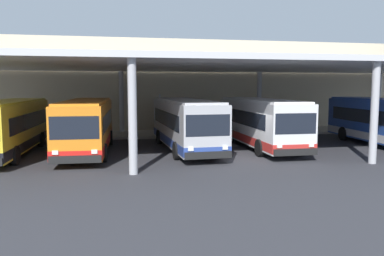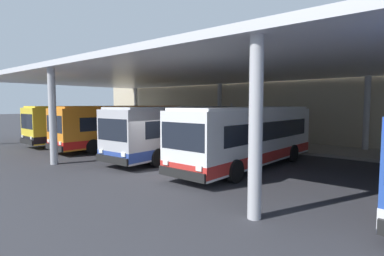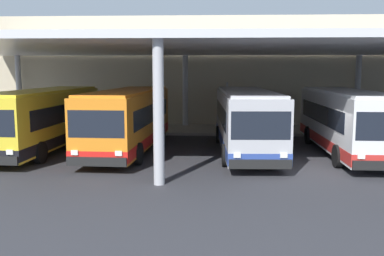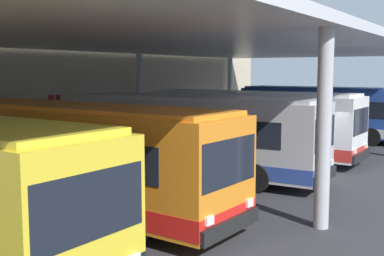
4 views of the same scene
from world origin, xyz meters
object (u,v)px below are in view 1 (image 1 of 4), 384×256
bus_middle_bay (185,124)px  banner_sign (160,112)px  bus_second_bay (87,125)px  bus_departing (383,121)px  bus_nearest_bay (8,127)px  bench_waiting (305,124)px  bus_far_bay (260,122)px

bus_middle_bay → banner_sign: banner_sign is taller
bus_second_bay → bus_departing: same height
bus_nearest_bay → bus_departing: (23.78, -1.29, 0.00)m
bus_nearest_bay → bus_middle_bay: size_ratio=1.00×
bus_nearest_bay → bus_middle_bay: 10.46m
banner_sign → bench_waiting: bearing=3.8°
bus_nearest_bay → bus_departing: bearing=-3.1°
banner_sign → bus_departing: bearing=-30.2°
bus_nearest_bay → bus_far_bay: size_ratio=1.01×
bus_far_bay → bus_departing: 8.41m
bus_departing → bench_waiting: bus_departing is taller
bus_departing → bench_waiting: bearing=95.7°
bench_waiting → bus_far_bay: bearing=-132.9°
bus_second_bay → bench_waiting: 20.05m
bus_nearest_bay → banner_sign: (9.76, 6.86, 0.32)m
bus_far_bay → bus_departing: (8.35, -1.01, 0.00)m
bus_second_bay → bus_far_bay: size_ratio=1.01×
bus_middle_bay → bus_far_bay: (4.97, -0.05, 0.00)m
bus_second_bay → banner_sign: 8.73m
bus_far_bay → bus_departing: bearing=-6.9°
bus_second_bay → bus_nearest_bay: bearing=179.2°
bus_middle_bay → banner_sign: (-0.70, 7.10, 0.32)m
bus_departing → bench_waiting: (-0.89, 9.03, -0.99)m
bus_middle_bay → bus_far_bay: 4.97m
bus_second_bay → bus_far_bay: same height
bus_far_bay → bus_nearest_bay: bearing=179.0°
bus_far_bay → banner_sign: (-5.67, 7.14, 0.32)m
bus_departing → bus_far_bay: bearing=173.1°
bus_second_bay → bench_waiting: (18.45, 7.80, -0.99)m
bus_second_bay → bus_middle_bay: 6.02m
banner_sign → bus_nearest_bay: bearing=-144.9°
bus_nearest_bay → bus_second_bay: bearing=-0.8°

